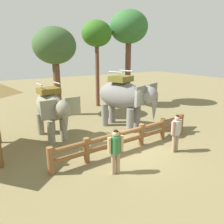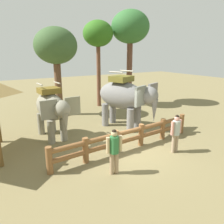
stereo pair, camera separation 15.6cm
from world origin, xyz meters
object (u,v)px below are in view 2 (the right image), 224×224
elephant_near_left (52,108)px  tourist_man_in_blue (176,131)px  tourist_woman_in_black (114,149)px  tree_far_left (98,35)px  elephant_center (125,97)px  tree_far_right (56,47)px  tree_back_center (130,29)px  log_fence (129,137)px

elephant_near_left → tourist_man_in_blue: elephant_near_left is taller
tourist_woman_in_black → tree_far_left: 11.32m
elephant_center → tourist_woman_in_black: size_ratio=2.30×
tree_far_right → tree_back_center: bearing=4.3°
log_fence → tourist_woman_in_black: bearing=-139.2°
elephant_near_left → tree_far_right: (1.65, 4.11, 2.98)m
log_fence → tourist_man_in_blue: (1.57, -1.29, 0.39)m
tourist_woman_in_black → tree_back_center: tree_back_center is taller
tree_far_left → log_fence: bearing=-108.3°
elephant_center → tree_far_right: size_ratio=0.66×
log_fence → elephant_near_left: 4.09m
log_fence → tree_far_right: size_ratio=1.29×
elephant_near_left → elephant_center: (4.01, -0.53, 0.25)m
tourist_man_in_blue → tree_back_center: 10.91m
elephant_near_left → tree_far_right: size_ratio=0.56×
log_fence → tree_far_left: bearing=71.7°
tourist_woman_in_black → tree_far_right: 9.31m
elephant_near_left → tree_back_center: (7.90, 4.58, 4.46)m
tourist_man_in_blue → tree_far_left: 10.40m
tree_far_right → elephant_near_left: bearing=-111.9°
elephant_center → tree_far_left: bearing=77.5°
tourist_woman_in_black → tree_far_right: size_ratio=0.29×
elephant_near_left → tree_far_left: (5.23, 5.00, 3.90)m
elephant_center → tree_back_center: 7.68m
tree_far_left → tree_back_center: tree_back_center is taller
tree_far_right → elephant_center: bearing=-63.1°
elephant_near_left → tree_far_right: tree_far_right is taller
tree_back_center → tourist_man_in_blue: bearing=-112.9°
tourist_man_in_blue → tourist_woman_in_black: bearing=-177.6°
log_fence → elephant_near_left: elephant_near_left is taller
elephant_center → log_fence: bearing=-119.9°
log_fence → tree_far_right: tree_far_right is taller
tree_back_center → log_fence: bearing=-125.0°
tourist_man_in_blue → tree_far_left: bearing=83.3°
tourist_woman_in_black → tree_back_center: bearing=52.3°
tree_far_right → tourist_man_in_blue: bearing=-73.5°
tourist_man_in_blue → tree_far_left: size_ratio=0.26×
elephant_center → tree_back_center: size_ratio=0.52×
log_fence → elephant_near_left: (-2.57, 3.03, 0.99)m
elephant_near_left → tourist_woman_in_black: 4.58m
tree_back_center → tree_far_right: tree_back_center is taller
log_fence → elephant_center: elephant_center is taller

